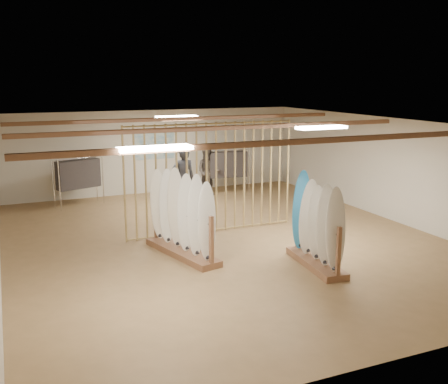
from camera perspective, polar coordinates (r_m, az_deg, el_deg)
name	(u,v)px	position (r m, az deg, el deg)	size (l,w,h in m)	color
floor	(224,240)	(12.73, 0.00, -5.28)	(12.00, 12.00, 0.00)	olive
ceiling	(224,124)	(12.18, 0.00, 7.37)	(12.00, 12.00, 0.00)	gray
wall_back	(154,152)	(17.98, -7.59, 4.37)	(12.00, 12.00, 0.00)	beige
wall_front	(401,265)	(7.45, 18.70, -7.56)	(12.00, 12.00, 0.00)	beige
wall_right	(392,169)	(15.04, 17.80, 2.35)	(12.00, 12.00, 0.00)	beige
ceiling_slats	(224,128)	(12.19, 0.00, 7.00)	(9.50, 6.12, 0.10)	brown
light_panels	(224,127)	(12.19, 0.00, 7.09)	(1.20, 0.35, 0.06)	white
bamboo_partition	(211,178)	(13.11, -1.38, 1.54)	(4.45, 0.05, 2.78)	tan
poster	(154,146)	(17.93, -7.59, 5.00)	(1.40, 0.03, 0.90)	teal
rack_left	(182,227)	(11.55, -4.64, -3.84)	(1.07, 2.39, 1.88)	brown
rack_right	(317,237)	(11.04, 10.06, -4.89)	(0.70, 1.96, 1.83)	brown
clothing_rack_a	(78,174)	(16.50, -15.58, 1.89)	(1.37, 0.78, 1.53)	silver
clothing_rack_b	(228,164)	(17.74, 0.40, 3.03)	(1.41, 0.51, 1.52)	silver
shopper_a	(183,175)	(15.47, -4.46, 1.90)	(0.78, 0.53, 2.13)	#2A2C33
shopper_b	(208,169)	(17.43, -1.75, 2.57)	(0.87, 0.68, 1.80)	#352E29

